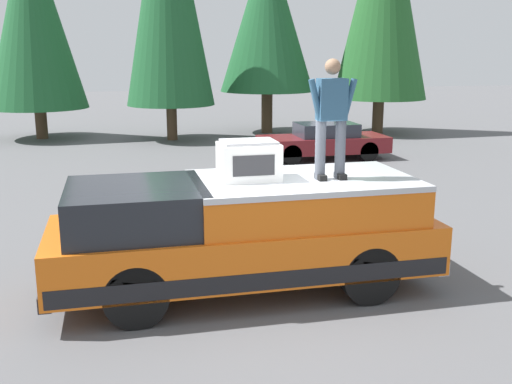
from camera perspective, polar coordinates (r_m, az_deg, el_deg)
name	(u,v)px	position (r m, az deg, el deg)	size (l,w,h in m)	color
ground_plane	(256,294)	(8.82, -0.02, -9.68)	(90.00, 90.00, 0.00)	#565659
pickup_truck	(244,233)	(8.69, -1.12, -3.91)	(2.01, 5.54, 1.65)	orange
compressor_unit	(249,160)	(8.51, -0.70, 3.03)	(0.65, 0.84, 0.56)	white
person_on_truck_bed	(331,116)	(8.54, 7.19, 7.20)	(0.29, 0.72, 1.69)	#4C515B
parked_car_maroon	(324,141)	(19.52, 6.46, 4.84)	(1.64, 4.10, 1.16)	maroon
conifer_left	(267,15)	(25.55, 1.09, 16.48)	(3.91, 3.91, 7.94)	#4C3826
conifer_center_right	(32,13)	(25.28, -20.52, 15.62)	(3.79, 3.79, 8.40)	#4C3826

